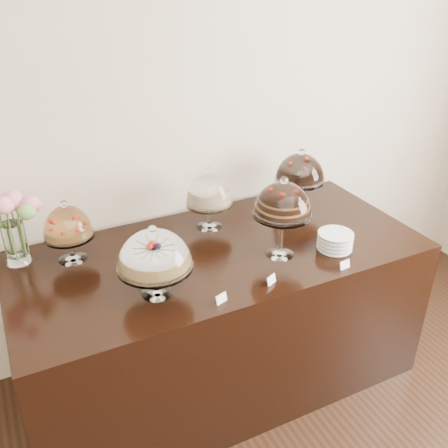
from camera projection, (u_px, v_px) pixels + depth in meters
name	position (u px, v px, depth m)	size (l,w,h in m)	color
wall_back	(158.00, 116.00, 2.78)	(5.00, 0.04, 3.00)	beige
display_counter	(220.00, 316.00, 2.89)	(2.20, 1.00, 0.90)	black
cake_stand_sugar_sponge	(154.00, 253.00, 2.23)	(0.35, 0.35, 0.36)	white
cake_stand_choco_layer	(283.00, 202.00, 2.49)	(0.30, 0.30, 0.44)	white
cake_stand_cheesecake	(209.00, 192.00, 2.80)	(0.27, 0.27, 0.37)	white
cake_stand_dark_choco	(300.00, 170.00, 3.03)	(0.31, 0.31, 0.38)	white
cake_stand_fruit_tart	(67.00, 225.00, 2.50)	(0.25, 0.25, 0.34)	white
flower_vase	(9.00, 216.00, 2.44)	(0.29, 0.28, 0.43)	white
plate_stack	(335.00, 241.00, 2.66)	(0.18, 0.18, 0.09)	silver
price_card_left	(221.00, 298.00, 2.25)	(0.06, 0.01, 0.04)	white
price_card_right	(345.00, 265.00, 2.50)	(0.06, 0.01, 0.04)	white
price_card_extra	(271.00, 280.00, 2.39)	(0.06, 0.01, 0.04)	white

